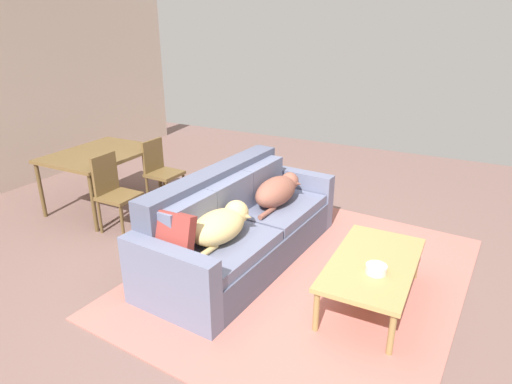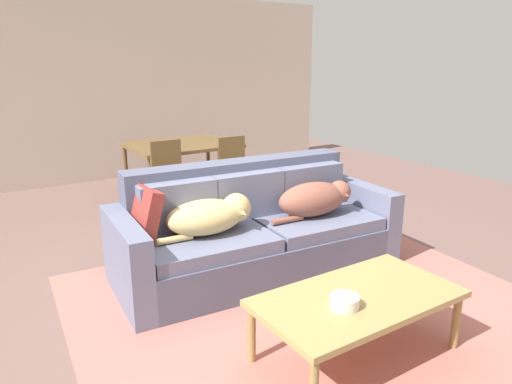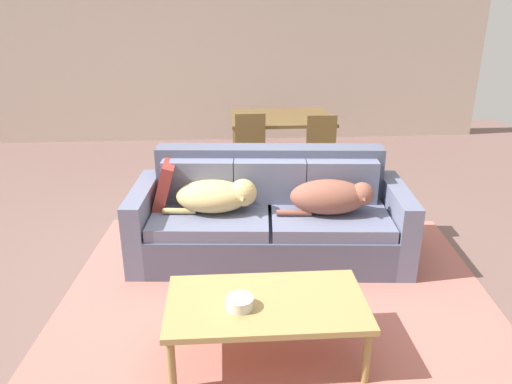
# 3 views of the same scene
# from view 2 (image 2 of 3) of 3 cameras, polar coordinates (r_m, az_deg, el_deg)

# --- Properties ---
(ground_plane) EXTENTS (10.00, 10.00, 0.00)m
(ground_plane) POSITION_cam_2_polar(r_m,az_deg,el_deg) (4.12, -2.68, -10.09)
(ground_plane) COLOR #745750
(back_partition) EXTENTS (8.00, 0.12, 2.70)m
(back_partition) POSITION_cam_2_polar(r_m,az_deg,el_deg) (7.46, -18.87, 11.58)
(back_partition) COLOR beige
(back_partition) RESTS_ON ground
(area_rug) EXTENTS (3.54, 3.04, 0.01)m
(area_rug) POSITION_cam_2_polar(r_m,az_deg,el_deg) (3.72, 5.98, -13.10)
(area_rug) COLOR #BA6A5F
(area_rug) RESTS_ON ground
(couch) EXTENTS (2.45, 1.13, 0.92)m
(couch) POSITION_cam_2_polar(r_m,az_deg,el_deg) (4.12, -0.26, -4.75)
(couch) COLOR #51566B
(couch) RESTS_ON ground
(dog_on_left_cushion) EXTENTS (0.81, 0.44, 0.29)m
(dog_on_left_cushion) POSITION_cam_2_polar(r_m,az_deg,el_deg) (3.75, -5.45, -2.84)
(dog_on_left_cushion) COLOR tan
(dog_on_left_cushion) RESTS_ON couch
(dog_on_right_cushion) EXTENTS (0.82, 0.38, 0.30)m
(dog_on_right_cushion) POSITION_cam_2_polar(r_m,az_deg,el_deg) (4.18, 7.14, -0.78)
(dog_on_right_cushion) COLOR brown
(dog_on_right_cushion) RESTS_ON couch
(throw_pillow_by_left_arm) EXTENTS (0.21, 0.41, 0.42)m
(throw_pillow_by_left_arm) POSITION_cam_2_polar(r_m,az_deg,el_deg) (3.75, -13.31, -2.52)
(throw_pillow_by_left_arm) COLOR maroon
(throw_pillow_by_left_arm) RESTS_ON couch
(coffee_table) EXTENTS (1.26, 0.68, 0.42)m
(coffee_table) POSITION_cam_2_polar(r_m,az_deg,el_deg) (3.03, 12.09, -12.67)
(coffee_table) COLOR tan
(coffee_table) RESTS_ON ground
(bowl_on_coffee_table) EXTENTS (0.17, 0.17, 0.07)m
(bowl_on_coffee_table) POSITION_cam_2_polar(r_m,az_deg,el_deg) (2.85, 10.54, -12.79)
(bowl_on_coffee_table) COLOR silver
(bowl_on_coffee_table) RESTS_ON coffee_table
(dining_table) EXTENTS (1.29, 0.99, 0.75)m
(dining_table) POSITION_cam_2_polar(r_m,az_deg,el_deg) (6.11, -8.85, 5.14)
(dining_table) COLOR brown
(dining_table) RESTS_ON ground
(dining_chair_near_left) EXTENTS (0.40, 0.40, 0.91)m
(dining_chair_near_left) POSITION_cam_2_polar(r_m,az_deg,el_deg) (5.42, -10.18, 1.70)
(dining_chair_near_left) COLOR brown
(dining_chair_near_left) RESTS_ON ground
(dining_chair_near_right) EXTENTS (0.42, 0.42, 0.87)m
(dining_chair_near_right) POSITION_cam_2_polar(r_m,az_deg,el_deg) (5.81, -2.43, 2.78)
(dining_chair_near_right) COLOR brown
(dining_chair_near_right) RESTS_ON ground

